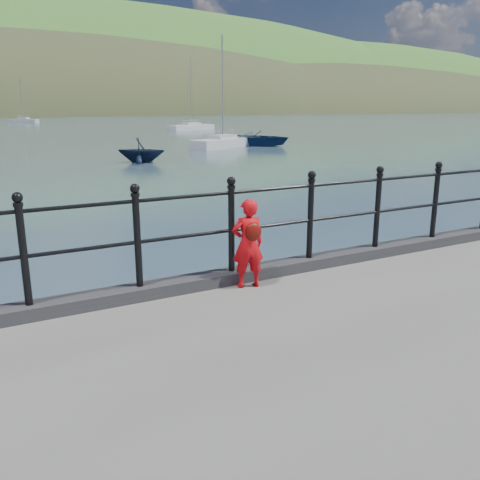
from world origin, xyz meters
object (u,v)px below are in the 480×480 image
launch_navy (141,150)px  sailboat_near (223,143)px  sailboat_deep (23,121)px  railing (186,224)px  child (248,243)px  sailboat_far (192,127)px  launch_blue (256,138)px

launch_navy → sailboat_near: size_ratio=0.32×
launch_navy → sailboat_deep: (1.87, 79.24, -0.37)m
railing → sailboat_near: size_ratio=2.14×
railing → sailboat_deep: bearing=85.2°
child → sailboat_far: size_ratio=0.12×
launch_blue → launch_navy: bearing=-178.7°
launch_blue → sailboat_deep: size_ratio=0.70×
launch_blue → sailboat_far: sailboat_far is taller
railing → launch_navy: railing is taller
launch_blue → sailboat_near: size_ratio=0.68×
sailboat_near → sailboat_far: bearing=45.1°
child → sailboat_far: sailboat_far is taller
launch_blue → sailboat_deep: (-10.47, 71.17, -0.26)m
sailboat_near → sailboat_far: sailboat_far is taller
railing → sailboat_near: (15.71, 30.57, -1.48)m
launch_blue → sailboat_near: 3.50m
sailboat_far → sailboat_near: bearing=-124.1°
launch_navy → railing: bearing=-162.8°
sailboat_far → sailboat_deep: (-16.62, 43.25, -0.00)m
sailboat_far → sailboat_deep: bearing=95.4°
railing → sailboat_deep: (8.65, 102.45, -1.48)m
child → sailboat_near: bearing=-105.9°
child → sailboat_near: (15.01, 30.83, -1.22)m
railing → sailboat_far: 64.38m
launch_navy → sailboat_near: sailboat_near is taller
launch_navy → sailboat_deep: size_ratio=0.32×
railing → launch_navy: bearing=73.7°
launch_blue → sailboat_far: (6.15, 27.92, -0.26)m
railing → sailboat_deep: sailboat_deep is taller
child → sailboat_deep: 103.02m
launch_navy → sailboat_deep: 79.26m
child → sailboat_near: 34.31m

